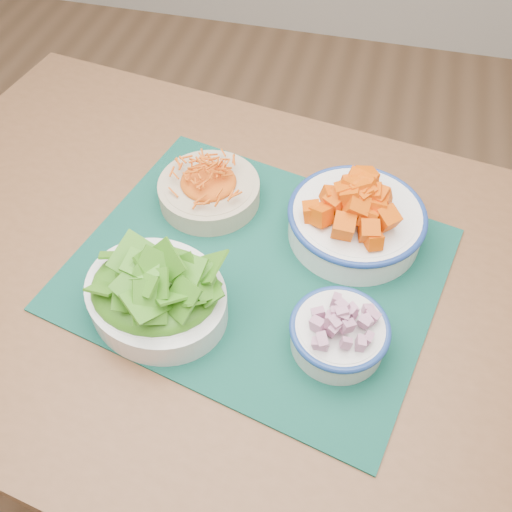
{
  "coord_description": "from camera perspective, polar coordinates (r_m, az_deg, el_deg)",
  "views": [
    {
      "loc": [
        0.47,
        -0.65,
        1.5
      ],
      "look_at": [
        0.33,
        -0.09,
        0.78
      ],
      "focal_mm": 40.0,
      "sensor_mm": 36.0,
      "label": 1
    }
  ],
  "objects": [
    {
      "name": "placemat",
      "position": [
        0.95,
        0.0,
        -1.22
      ],
      "size": [
        0.67,
        0.59,
        0.0
      ],
      "primitive_type": "cube",
      "rotation": [
        0.0,
        0.0,
        -0.21
      ],
      "color": "#083029",
      "rests_on": "table"
    },
    {
      "name": "ground",
      "position": [
        1.7,
        -10.22,
        -12.52
      ],
      "size": [
        4.0,
        4.0,
        0.0
      ],
      "primitive_type": "plane",
      "color": "#966B48",
      "rests_on": "ground"
    },
    {
      "name": "squash_bowl",
      "position": [
        0.97,
        10.07,
        4.1
      ],
      "size": [
        0.3,
        0.3,
        0.11
      ],
      "rotation": [
        0.0,
        0.0,
        -0.42
      ],
      "color": "white",
      "rests_on": "placemat"
    },
    {
      "name": "onion_bowl",
      "position": [
        0.84,
        8.35,
        -7.37
      ],
      "size": [
        0.18,
        0.18,
        0.08
      ],
      "rotation": [
        0.0,
        0.0,
        0.41
      ],
      "color": "silver",
      "rests_on": "placemat"
    },
    {
      "name": "lettuce_bowl",
      "position": [
        0.87,
        -10.1,
        -3.18
      ],
      "size": [
        0.29,
        0.27,
        0.11
      ],
      "rotation": [
        0.0,
        0.0,
        -0.38
      ],
      "color": "silver",
      "rests_on": "placemat"
    },
    {
      "name": "table",
      "position": [
        1.03,
        -3.26,
        -4.17
      ],
      "size": [
        1.43,
        1.06,
        0.75
      ],
      "rotation": [
        0.0,
        0.0,
        -0.15
      ],
      "color": "brown",
      "rests_on": "ground"
    },
    {
      "name": "carrot_bowl",
      "position": [
        1.04,
        -4.73,
        6.87
      ],
      "size": [
        0.22,
        0.22,
        0.07
      ],
      "rotation": [
        0.0,
        0.0,
        0.22
      ],
      "color": "#C2B190",
      "rests_on": "placemat"
    }
  ]
}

